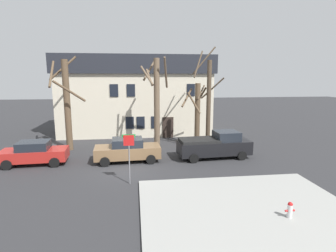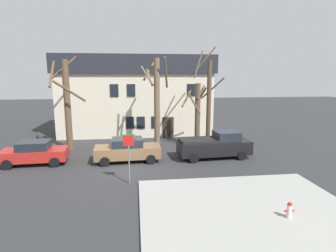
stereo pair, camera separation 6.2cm
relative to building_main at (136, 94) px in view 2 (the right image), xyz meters
name	(u,v)px [view 2 (the right image)]	position (x,y,z in m)	size (l,w,h in m)	color
ground_plane	(127,170)	(-0.74, -12.79, -4.20)	(120.00, 120.00, 0.00)	#2D2D30
sidewalk_slab	(245,207)	(4.94, -18.90, -4.14)	(9.91, 7.47, 0.12)	#999993
building_main	(136,94)	(0.00, 0.00, 0.00)	(16.18, 7.34, 8.26)	beige
tree_bare_near	(67,102)	(-5.72, -7.10, -0.17)	(3.16, 3.20, 7.85)	brown
tree_bare_mid	(157,100)	(1.71, -7.05, -0.04)	(2.42, 2.56, 7.71)	brown
tree_bare_far	(197,113)	(5.20, -7.34, -1.24)	(2.33, 2.45, 5.56)	brown
tree_bare_end	(208,100)	(6.08, -7.61, -0.07)	(2.89, 1.84, 8.71)	#4C3D2D
car_red_sedan	(34,153)	(-7.25, -10.83, -3.37)	(4.53, 2.28, 1.66)	#AD231E
car_brown_sedan	(128,150)	(-0.74, -10.93, -3.34)	(4.79, 2.29, 1.72)	brown
pickup_truck_black	(215,145)	(5.82, -10.82, -3.22)	(5.58, 2.44, 2.03)	black
fire_hydrant	(289,210)	(6.37, -20.18, -3.71)	(0.42, 0.22, 0.72)	silver
street_sign_pole	(129,150)	(-0.54, -15.24, -2.16)	(0.76, 0.07, 2.93)	slate
bicycle_leaning	(41,150)	(-7.68, -8.20, -3.83)	(1.65, 0.68, 1.03)	black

